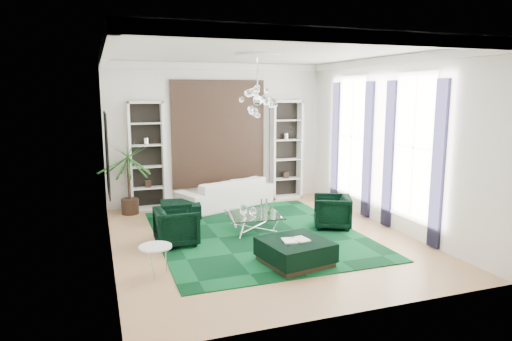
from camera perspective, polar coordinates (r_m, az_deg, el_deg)
name	(u,v)px	position (r m, az deg, el deg)	size (l,w,h in m)	color
floor	(262,239)	(9.65, 0.77, -8.54)	(6.00, 7.00, 0.02)	tan
ceiling	(263,51)	(9.20, 0.83, 14.69)	(6.00, 7.00, 0.02)	white
wall_back	(218,134)	(12.57, -4.78, 4.61)	(6.00, 0.02, 3.80)	white
wall_front	(355,179)	(6.10, 12.31, -1.03)	(6.00, 0.02, 3.80)	white
wall_left	(106,155)	(8.67, -18.22, 1.85)	(0.02, 7.00, 3.80)	white
wall_right	(388,143)	(10.65, 16.20, 3.34)	(0.02, 7.00, 3.80)	white
crown_molding	(263,57)	(9.19, 0.83, 14.01)	(6.00, 7.00, 0.18)	white
ceiling_medallion	(257,54)	(9.48, 0.18, 14.30)	(0.90, 0.90, 0.05)	white
tapestry	(218,134)	(12.52, -4.72, 4.59)	(2.50, 0.06, 2.80)	black
shelving_left	(147,156)	(12.08, -13.48, 1.78)	(0.90, 0.38, 2.80)	white
shelving_right	(286,150)	(13.06, 3.79, 2.61)	(0.90, 0.38, 2.80)	white
painting	(108,154)	(9.27, -18.05, 2.03)	(0.04, 1.30, 1.60)	black
window_near	(414,147)	(9.93, 19.12, 2.74)	(0.03, 1.10, 2.90)	white
curtain_near_a	(438,165)	(9.34, 21.83, 0.63)	(0.07, 0.30, 3.25)	black
curtain_near_b	(389,155)	(10.55, 16.27, 1.91)	(0.07, 0.30, 3.25)	black
window_far	(352,137)	(11.88, 11.91, 4.14)	(0.03, 1.10, 2.90)	white
curtain_far_a	(368,150)	(11.24, 13.78, 2.48)	(0.07, 0.30, 3.25)	black
curtain_far_b	(335,143)	(12.56, 9.89, 3.35)	(0.07, 0.30, 3.25)	black
rug	(257,234)	(9.91, 0.17, -7.91)	(4.20, 5.00, 0.02)	black
sofa	(225,193)	(12.17, -3.88, -2.79)	(2.61, 1.02, 0.76)	silver
armchair_left	(176,226)	(9.29, -9.91, -6.90)	(0.81, 0.83, 0.76)	black
armchair_right	(332,212)	(10.42, 9.49, -5.10)	(0.79, 0.81, 0.74)	black
coffee_table	(254,222)	(10.08, -0.31, -6.50)	(1.14, 1.14, 0.39)	white
ottoman_side	(181,211)	(11.11, -9.42, -5.03)	(0.93, 0.93, 0.42)	black
ottoman_front	(295,252)	(8.24, 4.90, -10.15)	(1.09, 1.09, 0.44)	black
book	(295,240)	(8.16, 4.93, -8.60)	(0.47, 0.31, 0.03)	white
side_table	(156,262)	(7.84, -12.40, -11.08)	(0.54, 0.54, 0.52)	white
palm	(128,168)	(11.71, -15.68, 0.31)	(1.46, 1.46, 2.34)	#1F561C
chandelier	(257,101)	(9.45, 0.18, 8.73)	(0.83, 0.83, 0.75)	white
table_plant	(269,210)	(9.88, 1.70, -5.01)	(0.12, 0.10, 0.22)	#1F561C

